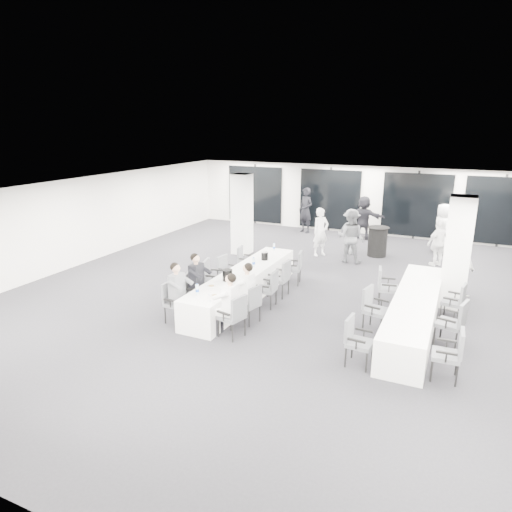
{
  "coord_description": "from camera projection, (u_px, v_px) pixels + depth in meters",
  "views": [
    {
      "loc": [
        4.21,
        -10.84,
        4.44
      ],
      "look_at": [
        -0.69,
        -0.2,
        1.03
      ],
      "focal_mm": 32.0,
      "sensor_mm": 36.0,
      "label": 1
    }
  ],
  "objects": [
    {
      "name": "plate_b",
      "position": [
        214.0,
        295.0,
        10.15
      ],
      "size": [
        0.2,
        0.2,
        0.03
      ],
      "color": "white",
      "rests_on": "banquet_table_main"
    },
    {
      "name": "banquet_table_main",
      "position": [
        244.0,
        285.0,
        11.95
      ],
      "size": [
        0.9,
        5.0,
        0.75
      ],
      "primitive_type": "cube",
      "color": "white",
      "rests_on": "floor"
    },
    {
      "name": "seated_guest_c",
      "position": [
        228.0,
        301.0,
        9.71
      ],
      "size": [
        0.5,
        0.38,
        1.44
      ],
      "rotation": [
        0.0,
        0.0,
        1.57
      ],
      "color": "white",
      "rests_on": "floor"
    },
    {
      "name": "chair_main_left_second",
      "position": [
        193.0,
        289.0,
        11.24
      ],
      "size": [
        0.55,
        0.58,
        0.92
      ],
      "rotation": [
        0.0,
        0.0,
        -1.37
      ],
      "color": "#56595E",
      "rests_on": "floor"
    },
    {
      "name": "seated_guest_b",
      "position": [
        199.0,
        278.0,
        11.11
      ],
      "size": [
        0.5,
        0.38,
        1.44
      ],
      "rotation": [
        0.0,
        0.0,
        -1.57
      ],
      "color": "black",
      "rests_on": "floor"
    },
    {
      "name": "standing_guest_c",
      "position": [
        351.0,
        229.0,
        15.92
      ],
      "size": [
        1.32,
        1.05,
        1.82
      ],
      "primitive_type": "imported",
      "rotation": [
        0.0,
        0.0,
        2.69
      ],
      "color": "slate",
      "rests_on": "floor"
    },
    {
      "name": "chair_side_left_far",
      "position": [
        385.0,
        285.0,
        11.44
      ],
      "size": [
        0.58,
        0.61,
        0.98
      ],
      "rotation": [
        0.0,
        0.0,
        -1.37
      ],
      "color": "#56595E",
      "rests_on": "floor"
    },
    {
      "name": "chair_side_right_far",
      "position": [
        456.0,
        300.0,
        10.56
      ],
      "size": [
        0.53,
        0.57,
        0.91
      ],
      "rotation": [
        0.0,
        0.0,
        1.39
      ],
      "color": "#56595E",
      "rests_on": "floor"
    },
    {
      "name": "plate_c",
      "position": [
        243.0,
        276.0,
        11.48
      ],
      "size": [
        0.21,
        0.21,
        0.03
      ],
      "color": "white",
      "rests_on": "banquet_table_main"
    },
    {
      "name": "chair_side_right_near",
      "position": [
        452.0,
        352.0,
        8.08
      ],
      "size": [
        0.51,
        0.57,
        0.98
      ],
      "rotation": [
        0.0,
        0.0,
        1.61
      ],
      "color": "#56595E",
      "rests_on": "floor"
    },
    {
      "name": "water_bottle_c",
      "position": [
        274.0,
        247.0,
        13.79
      ],
      "size": [
        0.07,
        0.07,
        0.21
      ],
      "primitive_type": "cylinder",
      "color": "silver",
      "rests_on": "banquet_table_main"
    },
    {
      "name": "cocktail_table",
      "position": [
        377.0,
        241.0,
        15.8
      ],
      "size": [
        0.74,
        0.74,
        1.02
      ],
      "color": "black",
      "rests_on": "floor"
    },
    {
      "name": "water_bottle_a",
      "position": [
        197.0,
        289.0,
        10.21
      ],
      "size": [
        0.08,
        0.08,
        0.24
      ],
      "primitive_type": "cylinder",
      "color": "silver",
      "rests_on": "banquet_table_main"
    },
    {
      "name": "column_left",
      "position": [
        242.0,
        214.0,
        15.91
      ],
      "size": [
        0.6,
        0.6,
        2.8
      ],
      "primitive_type": "cube",
      "color": "white",
      "rests_on": "floor"
    },
    {
      "name": "chair_main_left_mid",
      "position": [
        212.0,
        276.0,
        12.04
      ],
      "size": [
        0.62,
        0.65,
        1.01
      ],
      "rotation": [
        0.0,
        0.0,
        -1.31
      ],
      "color": "#56595E",
      "rests_on": "floor"
    },
    {
      "name": "banquet_table_side",
      "position": [
        414.0,
        313.0,
        10.2
      ],
      "size": [
        0.9,
        5.0,
        0.75
      ],
      "primitive_type": "cube",
      "color": "white",
      "rests_on": "floor"
    },
    {
      "name": "standing_guest_g",
      "position": [
        306.0,
        207.0,
        19.09
      ],
      "size": [
        0.98,
        0.91,
        2.14
      ],
      "primitive_type": "imported",
      "rotation": [
        0.0,
        0.0,
        -0.45
      ],
      "color": "black",
      "rests_on": "floor"
    },
    {
      "name": "standing_guest_a",
      "position": [
        321.0,
        229.0,
        15.75
      ],
      "size": [
        0.86,
        0.89,
        1.9
      ],
      "primitive_type": "imported",
      "rotation": [
        0.0,
        0.0,
        0.92
      ],
      "color": "white",
      "rests_on": "floor"
    },
    {
      "name": "standing_guest_f",
      "position": [
        364.0,
        215.0,
        18.02
      ],
      "size": [
        1.88,
        0.94,
        1.96
      ],
      "primitive_type": "imported",
      "rotation": [
        0.0,
        0.0,
        3.0
      ],
      "color": "black",
      "rests_on": "floor"
    },
    {
      "name": "standing_guest_e",
      "position": [
        442.0,
        226.0,
        16.01
      ],
      "size": [
        1.0,
        1.13,
        2.0
      ],
      "primitive_type": "imported",
      "rotation": [
        0.0,
        0.0,
        2.12
      ],
      "color": "white",
      "rests_on": "floor"
    },
    {
      "name": "standing_guest_d",
      "position": [
        439.0,
        240.0,
        14.61
      ],
      "size": [
        1.11,
        1.12,
        1.72
      ],
      "primitive_type": "imported",
      "rotation": [
        0.0,
        0.0,
        3.95
      ],
      "color": "white",
      "rests_on": "floor"
    },
    {
      "name": "room",
      "position": [
        328.0,
        238.0,
        12.62
      ],
      "size": [
        14.04,
        16.04,
        2.84
      ],
      "color": "#26252B",
      "rests_on": "ground"
    },
    {
      "name": "chair_side_left_mid",
      "position": [
        373.0,
        306.0,
        10.09
      ],
      "size": [
        0.59,
        0.62,
        0.98
      ],
      "rotation": [
        0.0,
        0.0,
        -1.79
      ],
      "color": "#56595E",
      "rests_on": "floor"
    },
    {
      "name": "column_right",
      "position": [
        457.0,
        253.0,
        11.18
      ],
      "size": [
        0.6,
        0.6,
        2.8
      ],
      "primitive_type": "cube",
      "color": "white",
      "rests_on": "floor"
    },
    {
      "name": "plate_a",
      "position": [
        211.0,
        286.0,
        10.76
      ],
      "size": [
        0.22,
        0.22,
        0.03
      ],
      "color": "white",
      "rests_on": "banquet_table_main"
    },
    {
      "name": "chair_main_left_near",
      "position": [
        174.0,
        299.0,
        10.52
      ],
      "size": [
        0.49,
        0.55,
        0.95
      ],
      "rotation": [
        0.0,
        0.0,
        -1.59
      ],
      "color": "#56595E",
      "rests_on": "floor"
    },
    {
      "name": "chair_main_left_far",
      "position": [
        244.0,
        259.0,
        13.74
      ],
      "size": [
        0.51,
        0.55,
        0.89
      ],
      "rotation": [
        0.0,
        0.0,
        -1.43
      ],
      "color": "#56595E",
      "rests_on": "floor"
    },
    {
      "name": "standing_guest_b",
      "position": [
        350.0,
        233.0,
        14.95
      ],
      "size": [
        0.96,
        0.6,
        1.97
      ],
      "primitive_type": "imported",
      "rotation": [
        0.0,
        0.0,
        3.16
      ],
      "color": "slate",
      "rests_on": "floor"
    },
    {
      "name": "ice_bucket_near",
      "position": [
        227.0,
        275.0,
        11.12
      ],
      "size": [
        0.24,
        0.24,
        0.28
      ],
      "primitive_type": "cylinder",
      "color": "black",
      "rests_on": "banquet_table_main"
    },
    {
      "name": "standing_guest_h",
      "position": [
        462.0,
        264.0,
        12.15
      ],
      "size": [
        0.9,
        0.96,
        1.7
      ],
      "primitive_type": "imported",
      "rotation": [
        0.0,
        0.0,
        2.22
      ],
      "color": "white",
      "rests_on": "floor"
    },
    {
      "name": "chair_main_right_far",
      "position": [
        295.0,
        266.0,
        13.01
      ],
      "size": [
        0.56,
        0.6,
        0.95
      ],
      "rotation": [
        0.0,
        0.0,
        1.77
      ],
      "color": "#56595E",
      "rests_on": "floor"
    },
    {
      "name": "chair_main_right_fourth",
      "position": [
        281.0,
        276.0,
        12.05
      ],
      "size": [
        0.52,
        0.58,
        0.99
      ],
      "rotation": [
        0.0,
        0.0,
        1.54
      ],
      "color": "#56595E",
      "rests_on": "floor"
    },
    {
      "name": "seated_guest_d",
      "position": [
        245.0,
        289.0,
        10.43
      ],
      "size": [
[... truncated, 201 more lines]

